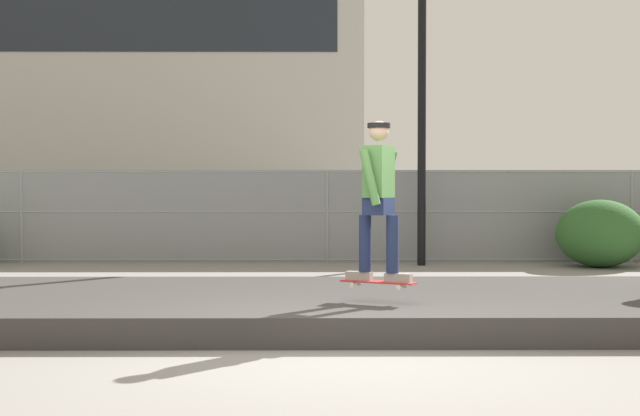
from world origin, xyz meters
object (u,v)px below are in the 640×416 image
skater (379,191)px  street_lamp (422,47)px  skateboard (379,282)px  shrub_center (600,233)px  parked_car_near (160,216)px

skater → street_lamp: size_ratio=0.25×
skateboard → shrub_center: 8.44m
parked_car_near → shrub_center: bearing=-21.8°
street_lamp → parked_car_near: street_lamp is taller
street_lamp → parked_car_near: 7.26m
skateboard → shrub_center: bearing=56.1°
street_lamp → shrub_center: street_lamp is taller
skateboard → parked_car_near: bearing=111.8°
skater → parked_car_near: skater is taller
skater → street_lamp: bearing=79.4°
skater → street_lamp: 8.02m
skateboard → street_lamp: size_ratio=0.12×
street_lamp → shrub_center: bearing=-7.1°
street_lamp → parked_car_near: (-5.61, 3.16, -3.36)m
skater → parked_car_near: bearing=111.8°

